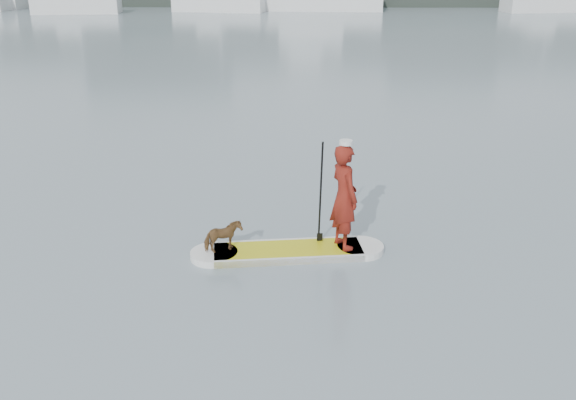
{
  "coord_description": "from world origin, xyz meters",
  "views": [
    {
      "loc": [
        3.76,
        -10.29,
        4.83
      ],
      "look_at": [
        3.62,
        -0.48,
        1.0
      ],
      "focal_mm": 40.0,
      "sensor_mm": 36.0,
      "label": 1
    }
  ],
  "objects_px": {
    "paddleboard": "(288,251)",
    "sailboat_c": "(76,4)",
    "dog": "(223,237)",
    "sailboat_f": "(550,2)",
    "paddler": "(344,197)",
    "sailboat_d": "(219,2)"
  },
  "relations": [
    {
      "from": "paddleboard",
      "to": "sailboat_c",
      "type": "xyz_separation_m",
      "value": [
        -17.95,
        44.37,
        0.67
      ]
    },
    {
      "from": "paddleboard",
      "to": "dog",
      "type": "height_order",
      "value": "dog"
    },
    {
      "from": "sailboat_f",
      "to": "sailboat_d",
      "type": "bearing_deg",
      "value": 171.18
    },
    {
      "from": "paddleboard",
      "to": "sailboat_c",
      "type": "height_order",
      "value": "sailboat_c"
    },
    {
      "from": "sailboat_c",
      "to": "sailboat_f",
      "type": "distance_m",
      "value": 39.31
    },
    {
      "from": "sailboat_c",
      "to": "sailboat_f",
      "type": "bearing_deg",
      "value": -1.81
    },
    {
      "from": "paddleboard",
      "to": "dog",
      "type": "relative_size",
      "value": 5.24
    },
    {
      "from": "paddler",
      "to": "dog",
      "type": "relative_size",
      "value": 2.87
    },
    {
      "from": "paddleboard",
      "to": "sailboat_f",
      "type": "bearing_deg",
      "value": 58.82
    },
    {
      "from": "dog",
      "to": "sailboat_d",
      "type": "relative_size",
      "value": 0.06
    },
    {
      "from": "dog",
      "to": "sailboat_f",
      "type": "xyz_separation_m",
      "value": [
        22.39,
        46.65,
        0.42
      ]
    },
    {
      "from": "sailboat_d",
      "to": "sailboat_f",
      "type": "xyz_separation_m",
      "value": [
        27.8,
        0.27,
        -0.0
      ]
    },
    {
      "from": "paddleboard",
      "to": "sailboat_c",
      "type": "bearing_deg",
      "value": 105.45
    },
    {
      "from": "paddler",
      "to": "sailboat_c",
      "type": "xyz_separation_m",
      "value": [
        -18.88,
        44.26,
        -0.29
      ]
    },
    {
      "from": "paddler",
      "to": "sailboat_d",
      "type": "height_order",
      "value": "sailboat_d"
    },
    {
      "from": "paddler",
      "to": "sailboat_c",
      "type": "relative_size",
      "value": 0.18
    },
    {
      "from": "dog",
      "to": "sailboat_c",
      "type": "bearing_deg",
      "value": -8.56
    },
    {
      "from": "dog",
      "to": "sailboat_f",
      "type": "height_order",
      "value": "sailboat_f"
    },
    {
      "from": "dog",
      "to": "sailboat_f",
      "type": "distance_m",
      "value": 51.75
    },
    {
      "from": "sailboat_c",
      "to": "paddleboard",
      "type": "bearing_deg",
      "value": -72.93
    },
    {
      "from": "sailboat_c",
      "to": "sailboat_f",
      "type": "height_order",
      "value": "sailboat_f"
    },
    {
      "from": "sailboat_f",
      "to": "paddler",
      "type": "bearing_deg",
      "value": -123.07
    }
  ]
}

